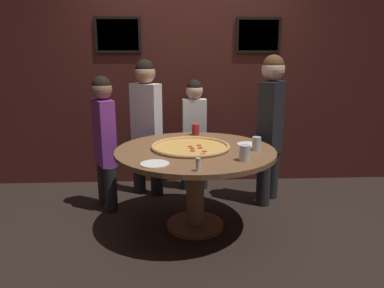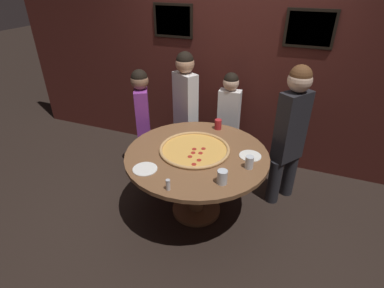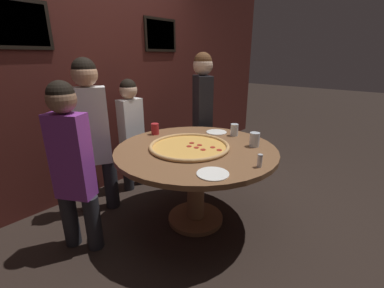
{
  "view_description": "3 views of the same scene",
  "coord_description": "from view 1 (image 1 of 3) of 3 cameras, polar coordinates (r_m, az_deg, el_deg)",
  "views": [
    {
      "loc": [
        -0.19,
        -3.16,
        1.58
      ],
      "look_at": [
        -0.03,
        0.06,
        0.77
      ],
      "focal_mm": 35.0,
      "sensor_mm": 36.0,
      "label": 1
    },
    {
      "loc": [
        0.87,
        -2.33,
        2.28
      ],
      "look_at": [
        -0.08,
        0.08,
        0.78
      ],
      "focal_mm": 28.0,
      "sensor_mm": 36.0,
      "label": 2
    },
    {
      "loc": [
        -1.62,
        -1.35,
        1.5
      ],
      "look_at": [
        -0.09,
        -0.03,
        0.8
      ],
      "focal_mm": 24.0,
      "sensor_mm": 36.0,
      "label": 3
    }
  ],
  "objects": [
    {
      "name": "ground_plane",
      "position": [
        3.54,
        0.48,
        -12.48
      ],
      "size": [
        24.0,
        24.0,
        0.0
      ],
      "primitive_type": "plane",
      "color": "black"
    },
    {
      "name": "back_wall",
      "position": [
        4.47,
        -0.5,
        10.54
      ],
      "size": [
        6.4,
        0.08,
        2.6
      ],
      "color": "#4C1E19",
      "rests_on": "ground_plane"
    },
    {
      "name": "dining_table",
      "position": [
        3.31,
        0.5,
        -3.34
      ],
      "size": [
        1.41,
        1.41,
        0.74
      ],
      "color": "brown",
      "rests_on": "ground_plane"
    },
    {
      "name": "giant_pizza",
      "position": [
        3.31,
        -0.23,
        -0.4
      ],
      "size": [
        0.7,
        0.7,
        0.03
      ],
      "color": "#E5A84C",
      "rests_on": "dining_table"
    },
    {
      "name": "drink_cup_beside_pizza",
      "position": [
        3.27,
        9.8,
        0.06
      ],
      "size": [
        0.08,
        0.08,
        0.12
      ],
      "primitive_type": "cylinder",
      "color": "silver",
      "rests_on": "dining_table"
    },
    {
      "name": "drink_cup_centre_back",
      "position": [
        3.82,
        0.54,
        2.23
      ],
      "size": [
        0.08,
        0.08,
        0.11
      ],
      "primitive_type": "cylinder",
      "color": "#B22328",
      "rests_on": "dining_table"
    },
    {
      "name": "drink_cup_far_left",
      "position": [
        2.95,
        8.03,
        -1.36
      ],
      "size": [
        0.09,
        0.09,
        0.12
      ],
      "primitive_type": "cylinder",
      "color": "silver",
      "rests_on": "dining_table"
    },
    {
      "name": "white_plate_far_back",
      "position": [
        3.47,
        8.6,
        -0.04
      ],
      "size": [
        0.21,
        0.21,
        0.01
      ],
      "primitive_type": "cylinder",
      "color": "white",
      "rests_on": "dining_table"
    },
    {
      "name": "white_plate_left_side",
      "position": [
        2.86,
        -5.7,
        -3.02
      ],
      "size": [
        0.22,
        0.22,
        0.01
      ],
      "primitive_type": "cylinder",
      "color": "white",
      "rests_on": "dining_table"
    },
    {
      "name": "condiment_shaker",
      "position": [
        2.67,
        0.93,
        -3.15
      ],
      "size": [
        0.04,
        0.04,
        0.1
      ],
      "color": "silver",
      "rests_on": "dining_table"
    },
    {
      "name": "diner_far_right",
      "position": [
        4.1,
        -6.97,
        3.66
      ],
      "size": [
        0.39,
        0.3,
        1.49
      ],
      "rotation": [
        0.0,
        0.0,
        2.64
      ],
      "color": "#232328",
      "rests_on": "ground_plane"
    },
    {
      "name": "diner_centre_back",
      "position": [
        4.24,
        0.36,
        2.38
      ],
      "size": [
        0.32,
        0.19,
        1.27
      ],
      "rotation": [
        0.0,
        0.0,
        -3.09
      ],
      "color": "#232328",
      "rests_on": "ground_plane"
    },
    {
      "name": "diner_side_left",
      "position": [
        3.93,
        11.89,
        3.43
      ],
      "size": [
        0.34,
        0.39,
        1.54
      ],
      "rotation": [
        0.0,
        0.0,
        -2.19
      ],
      "color": "#232328",
      "rests_on": "ground_plane"
    },
    {
      "name": "diner_side_right",
      "position": [
        3.79,
        -13.22,
        1.25
      ],
      "size": [
        0.27,
        0.35,
        1.35
      ],
      "rotation": [
        0.0,
        0.0,
        2.07
      ],
      "color": "#232328",
      "rests_on": "ground_plane"
    }
  ]
}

